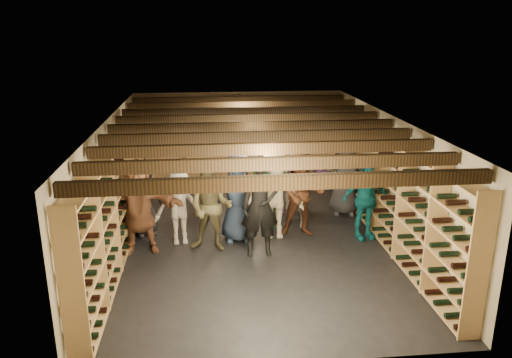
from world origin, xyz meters
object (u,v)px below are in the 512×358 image
Objects in this scene: person_0 at (144,199)px; person_3 at (275,195)px; person_7 at (296,183)px; crate_loose at (282,199)px; person_10 at (270,188)px; crate_stack_left at (209,197)px; crate_stack_right at (242,191)px; person_4 at (365,199)px; person_9 at (179,207)px; person_12 at (346,176)px; person_5 at (139,207)px; person_11 at (295,174)px; person_6 at (238,197)px; person_1 at (260,206)px; person_8 at (302,194)px; person_2 at (211,207)px.

person_3 is (2.59, -0.42, 0.15)m from person_0.
person_7 reaches higher than person_0.
crate_loose is 0.30× the size of person_10.
person_7 is (1.83, -0.79, 0.52)m from crate_stack_left.
crate_stack_right is 3.16m from person_4.
crate_loose is at bearing 36.00° from person_9.
person_5 is at bearing -150.79° from person_12.
person_10 reaches higher than crate_stack_left.
crate_stack_left is 1.90m from crate_loose.
person_7 is at bearing -87.29° from person_11.
person_0 is at bearing -144.04° from crate_stack_right.
person_6 is at bearing 165.47° from person_4.
person_1 is 1.06× the size of person_5.
crate_stack_left is at bearing 178.05° from person_7.
crate_stack_right is 0.46× the size of person_9.
person_10 is at bearing 139.04° from person_8.
person_9 is (-1.88, -0.10, -0.15)m from person_3.
person_7 is (3.13, 0.97, 0.04)m from person_5.
crate_stack_right is 1.39m from person_11.
person_5 is at bearing -131.87° from crate_stack_right.
person_4 is at bearing -44.18° from person_11.
person_6 reaches higher than person_0.
person_4 is (2.14, 0.53, -0.12)m from person_1.
person_8 is at bearing 29.70° from person_2.
person_2 is 1.15× the size of person_9.
person_0 is 0.84× the size of person_5.
person_5 is 1.20× the size of person_9.
person_1 is at bearing -135.14° from person_8.
person_9 is at bearing -58.98° from person_0.
person_12 is (3.63, 1.24, 0.13)m from person_9.
person_1 is 1.27× the size of person_9.
person_1 is at bearing -177.21° from person_4.
person_3 is at bearing -137.27° from person_12.
person_6 reaches higher than person_5.
person_3 is at bearing -75.70° from crate_stack_right.
crate_stack_left is 0.45× the size of person_1.
person_0 is at bearing -152.67° from person_10.
person_3 reaches higher than person_9.
person_0 is 2.51m from person_1.
person_10 is at bearing -121.09° from person_11.
person_1 is 0.95m from person_2.
person_4 reaches higher than crate_stack_right.
person_11 is at bearing 71.39° from person_10.
person_10 is 0.95× the size of person_11.
person_1 is 2.21m from person_4.
crate_stack_left is 0.48× the size of person_8.
person_10 is (1.28, -0.74, 0.42)m from crate_stack_left.
person_7 is 1.26× the size of person_9.
crate_stack_right is 2.26m from person_8.
person_10 is (1.25, 1.07, -0.01)m from person_2.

